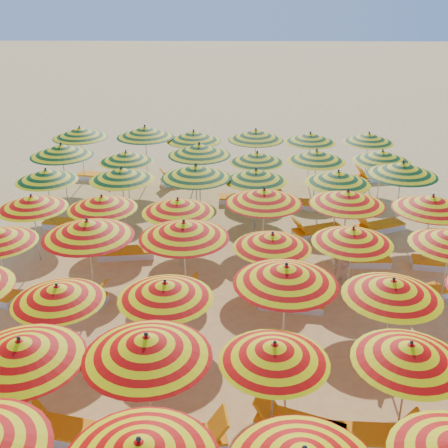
{
  "coord_description": "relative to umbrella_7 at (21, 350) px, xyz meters",
  "views": [
    {
      "loc": [
        0.22,
        -13.94,
        8.14
      ],
      "look_at": [
        0.0,
        0.5,
        1.6
      ],
      "focal_mm": 45.0,
      "sensor_mm": 36.0,
      "label": 1
    }
  ],
  "objects": [
    {
      "name": "umbrella_24",
      "position": [
        -2.22,
        7.27,
        -0.18
      ],
      "size": [
        2.37,
        2.37,
        2.19
      ],
      "color": "silver",
      "rests_on": "ground"
    },
    {
      "name": "umbrella_44",
      "position": [
        2.12,
        14.06,
        -0.05
      ],
      "size": [
        2.77,
        2.77,
        2.34
      ],
      "color": "silver",
      "rests_on": "ground"
    },
    {
      "name": "lounger_12",
      "position": [
        1.96,
        5.01,
        -1.95
      ],
      "size": [
        1.79,
        0.77,
        0.69
      ],
      "rotation": [
        0.0,
        0.0,
        0.11
      ],
      "color": "white",
      "rests_on": "ground"
    },
    {
      "name": "umbrella_30",
      "position": [
        -2.52,
        9.64,
        -0.18
      ],
      "size": [
        2.5,
        2.5,
        2.19
      ],
      "color": "silver",
      "rests_on": "ground"
    },
    {
      "name": "umbrella_13",
      "position": [
        -0.04,
        2.28,
        -0.24
      ],
      "size": [
        2.65,
        2.65,
        2.12
      ],
      "color": "silver",
      "rests_on": "ground"
    },
    {
      "name": "lounger_5",
      "position": [
        4.95,
        0.3,
        -1.95
      ],
      "size": [
        1.82,
        1.16,
        0.69
      ],
      "rotation": [
        0.0,
        0.0,
        2.77
      ],
      "color": "white",
      "rests_on": "ground"
    },
    {
      "name": "umbrella_39",
      "position": [
        4.58,
        11.86,
        -0.23
      ],
      "size": [
        2.16,
        2.16,
        2.13
      ],
      "color": "silver",
      "rests_on": "ground"
    },
    {
      "name": "umbrella_37",
      "position": [
        -0.25,
        11.88,
        -0.23
      ],
      "size": [
        2.61,
        2.61,
        2.13
      ],
      "color": "silver",
      "rests_on": "ground"
    },
    {
      "name": "lounger_20",
      "position": [
        6.52,
        9.16,
        -1.95
      ],
      "size": [
        1.82,
        1.17,
        0.69
      ],
      "rotation": [
        0.0,
        0.0,
        3.52
      ],
      "color": "white",
      "rests_on": "ground"
    },
    {
      "name": "umbrella_19",
      "position": [
        0.02,
        4.88,
        0.08
      ],
      "size": [
        2.87,
        2.87,
        2.48
      ],
      "color": "silver",
      "rests_on": "ground"
    },
    {
      "name": "lounger_6",
      "position": [
        6.36,
        0.03,
        -1.95
      ],
      "size": [
        1.76,
        0.66,
        0.69
      ],
      "rotation": [
        0.0,
        0.0,
        -0.05
      ],
      "color": "white",
      "rests_on": "ground"
    },
    {
      "name": "lounger_26",
      "position": [
        9.73,
        14.59,
        -1.95
      ],
      "size": [
        1.81,
        0.91,
        0.69
      ],
      "rotation": [
        0.0,
        0.0,
        3.34
      ],
      "color": "white",
      "rests_on": "ground"
    },
    {
      "name": "lounger_19",
      "position": [
        1.89,
        9.31,
        -1.95
      ],
      "size": [
        1.76,
        0.67,
        0.69
      ],
      "rotation": [
        0.0,
        0.0,
        3.09
      ],
      "color": "white",
      "rests_on": "ground"
    },
    {
      "name": "umbrella_46",
      "position": [
        6.83,
        14.3,
        -0.15
      ],
      "size": [
        2.61,
        2.61,
        2.22
      ],
      "color": "silver",
      "rests_on": "ground"
    },
    {
      "name": "lounger_4",
      "position": [
        2.8,
        -0.11,
        -1.95
      ],
      "size": [
        1.81,
        0.87,
        0.69
      ],
      "rotation": [
        0.0,
        0.0,
        0.17
      ],
      "color": "white",
      "rests_on": "ground"
    },
    {
      "name": "lounger_18",
      "position": [
        -1.92,
        9.63,
        -1.95
      ],
      "size": [
        1.8,
        0.82,
        0.69
      ],
      "rotation": [
        0.0,
        0.0,
        -0.14
      ],
      "color": "white",
      "rests_on": "ground"
    },
    {
      "name": "umbrella_36",
      "position": [
        -2.58,
        11.76,
        0.04
      ],
      "size": [
        2.54,
        2.54,
        2.44
      ],
      "color": "silver",
      "rests_on": "ground"
    },
    {
      "name": "lounger_14",
      "position": [
        8.65,
        5.08,
        -1.95
      ],
      "size": [
        1.82,
        1.25,
        0.69
      ],
      "rotation": [
        0.0,
        0.0,
        3.57
      ],
      "color": "white",
      "rests_on": "ground"
    },
    {
      "name": "umbrella_41",
      "position": [
        9.14,
        11.77,
        -0.13
      ],
      "size": [
        2.65,
        2.65,
        2.24
      ],
      "color": "silver",
      "rests_on": "ground"
    },
    {
      "name": "umbrella_34",
      "position": [
        7.11,
        9.31,
        -0.09
      ],
      "size": [
        2.69,
        2.69,
        2.29
      ],
      "color": "silver",
      "rests_on": "ground"
    },
    {
      "name": "umbrella_21",
      "position": [
        4.71,
        4.9,
        -0.23
      ],
      "size": [
        2.5,
        2.5,
        2.13
      ],
      "color": "silver",
      "rests_on": "ground"
    },
    {
      "name": "umbrella_22",
      "position": [
        6.77,
        5.05,
        -0.15
      ],
      "size": [
        2.43,
        2.43,
        2.22
      ],
      "color": "silver",
      "rests_on": "ground"
    },
    {
      "name": "lounger_21",
      "position": [
        8.69,
        9.53,
        -1.95
      ],
      "size": [
        1.82,
        1.21,
        0.69
      ],
      "rotation": [
        0.0,
        0.0,
        3.54
      ],
      "color": "white",
      "rests_on": "ground"
    },
    {
      "name": "umbrella_14",
      "position": [
        2.26,
        2.33,
        -0.18
      ],
      "size": [
        2.52,
        2.52,
        2.19
      ],
      "color": "silver",
      "rests_on": "ground"
    },
    {
      "name": "lounger_8",
      "position": [
        7.6,
        2.23,
        -1.95
      ],
      "size": [
        1.8,
        0.83,
        0.69
      ],
      "rotation": [
        0.0,
        0.0,
        2.99
      ],
      "color": "white",
      "rests_on": "ground"
    },
    {
      "name": "umbrella_20",
      "position": [
        2.46,
        4.9,
        0.05
      ],
      "size": [
        2.92,
        2.92,
        2.45
      ],
      "color": "silver",
      "rests_on": "ground"
    },
    {
      "name": "ground",
      "position": [
        3.45,
        6.01,
        -2.11
      ],
      "size": [
        120.0,
        120.0,
        0.0
      ],
      "primitive_type": "plane",
      "color": "#F1C36B",
      "rests_on": "ground"
    },
    {
      "name": "umbrella_25",
      "position": [
        -0.15,
        7.29,
        -0.19
      ],
      "size": [
        2.65,
        2.65,
        2.18
      ],
      "color": "silver",
      "rests_on": "ground"
    },
    {
      "name": "umbrella_28",
      "position": [
        7.05,
        7.37,
        -0.03
      ],
      "size": [
        2.93,
        2.93,
        2.36
      ],
      "color": "silver",
      "rests_on": "ground"
    },
    {
      "name": "lounger_17",
      "position": [
        10.0,
        6.93,
        -1.95
      ],
      "size": [
        1.8,
        0.86,
        0.69
      ],
      "rotation": [
        0.0,
        0.0,
        -0.16
      ],
      "color": "white",
      "rests_on": "ground"
    },
    {
      "name": "umbrella_9",
      "position": [
        4.45,
        0.28,
        -0.21
      ],
      "size": [
        2.38,
        2.38,
        2.15
      ],
      "color": "silver",
      "rests_on": "ground"
    },
    {
      "name": "lounger_16",
      "position": [
        7.55,
        7.13,
        -1.95
      ],
      "size": [
        1.74,
        0.6,
        0.69
      ],
      "rotation": [
        0.0,
        0.0,
        3.15
      ],
      "color": "white",
      "rests_on": "ground"
    },
    {
      "name": "lounger_11",
      "position": [
        -0.48,
        4.89,
        -1.95
      ],
      "size": [
        1.82,
        1.01,
        0.69
      ],
      "rotation": [
        0.0,
        0.0,
        -0.26
      ],
      "color": "white",
      "rests_on": "ground"
    },
    {
      "name": "umbrella_40",
      "position": [
        6.73,
        11.66,
        -0.1
      ],
      "size": [
        2.39,
        2.39,
        2.28
      ],
      "color": "silver",
      "rests_on": "ground"
    },
    {
      "name": "umbrella_7",
      "position": [
        0.0,
        0.0,
        0.0
      ],
      "size": [
        2.26,
        2.26,
        2.39
      ],
      "color": "silver",
      "rests_on": "ground"
    },
    {
      "name": "lounger_24",
      "position": [
        -1.97,
        14.56,
        -1.95
      ],
      "size": [
        1.8,
        0.86,
        0.69
      ],
      "rotation": [
        0.0,
        0.0,
        -0.16
      ],
      "color": "white",
      "rests_on": "ground"
    },
    {
      "name": "umbrella_33",
      "position": [
        4.46,
        9.64,
        -0.14
      ],
      "size": [
        2.6,
        2.6,
        2.23
      ],
      "color": "silver",
      "rests_on": "ground"
    },
    {
      "name": "umbrella_42",
      "position": [
        -2.57,
        14.39,
        -0.01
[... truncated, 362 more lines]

